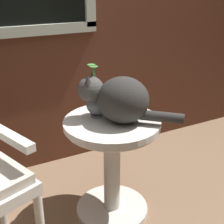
% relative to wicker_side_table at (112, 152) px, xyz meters
% --- Properties ---
extents(wicker_side_table, '(0.55, 0.55, 0.62)m').
position_rel_wicker_side_table_xyz_m(wicker_side_table, '(0.00, 0.00, 0.00)').
color(wicker_side_table, silver).
rests_on(wicker_side_table, ground_plane).
extents(cat, '(0.47, 0.43, 0.26)m').
position_rel_wicker_side_table_xyz_m(cat, '(0.03, -0.03, 0.33)').
color(cat, '#33302D').
rests_on(cat, wicker_side_table).
extents(pewter_vase_with_ivy, '(0.12, 0.12, 0.30)m').
position_rel_wicker_side_table_xyz_m(pewter_vase_with_ivy, '(-0.05, 0.09, 0.30)').
color(pewter_vase_with_ivy, slate).
rests_on(pewter_vase_with_ivy, wicker_side_table).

